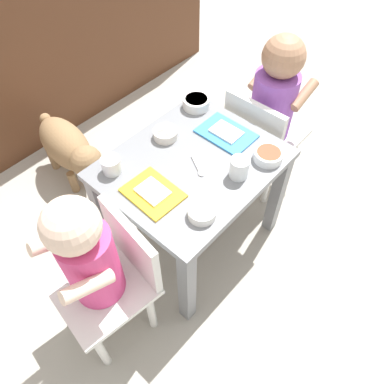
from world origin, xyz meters
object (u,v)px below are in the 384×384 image
Objects in this scene: seated_child_left at (94,260)px; cereal_bowl_left_side at (165,134)px; cereal_bowl_right_side at (268,155)px; dog at (69,147)px; dining_table at (192,179)px; veggie_bowl_near at (196,102)px; seated_child_right at (272,101)px; food_tray_left at (152,192)px; water_cup_left at (112,166)px; veggie_bowl_far at (202,212)px; water_cup_right at (239,169)px; food_tray_right at (226,133)px; spoon_by_left_tray at (198,168)px.

seated_child_left is 0.52m from cereal_bowl_left_side.
dog is at bearing 110.19° from cereal_bowl_right_side.
dining_table is 0.46m from seated_child_left.
seated_child_left is 0.72m from veggie_bowl_near.
seated_child_right is at bearing -41.14° from veggie_bowl_near.
cereal_bowl_right_side is (-0.27, -0.17, 0.02)m from seated_child_right.
seated_child_right is 0.64m from food_tray_left.
water_cup_left is 0.34m from veggie_bowl_far.
dining_table is at bearing 135.11° from cereal_bowl_right_side.
seated_child_right is at bearing -48.40° from dog.
water_cup_left is 0.62× the size of veggie_bowl_near.
veggie_bowl_near reaches higher than dining_table.
water_cup_right is at bearing -32.56° from food_tray_left.
seated_child_left is (-0.46, -0.04, 0.08)m from dining_table.
food_tray_right is (-0.27, 0.02, 0.01)m from seated_child_right.
spoon_by_left_tray is at bearing -101.01° from cereal_bowl_left_side.
food_tray_right reaches higher than dog.
dining_table is at bearing 178.19° from seated_child_right.
cereal_bowl_right_side is at bearing -97.46° from veggie_bowl_near.
water_cup_left is 0.90× the size of water_cup_right.
water_cup_left reaches higher than dog.
water_cup_left is (-0.39, 0.17, 0.02)m from food_tray_right.
cereal_bowl_left_side is (-0.03, 0.30, -0.01)m from water_cup_right.
seated_child_right reaches higher than veggie_bowl_near.
water_cup_right reaches higher than spoon_by_left_tray.
seated_child_right is 0.46m from cereal_bowl_left_side.
veggie_bowl_far is at bearing -22.65° from seated_child_left.
seated_child_right is 0.42m from water_cup_right.
veggie_bowl_far is at bearing -136.63° from veggie_bowl_near.
spoon_by_left_tray is (-0.47, -0.02, 0.01)m from seated_child_right.
dog is 0.55m from water_cup_left.
cereal_bowl_right_side is at bearing -37.35° from spoon_by_left_tray.
dining_table is 8.25× the size of water_cup_right.
water_cup_left is 0.52m from cereal_bowl_right_side.
dining_table is at bearing -179.56° from food_tray_right.
dining_table is 9.12× the size of water_cup_left.
water_cup_left reaches higher than food_tray_right.
food_tray_right is at bearing 50.35° from water_cup_right.
dining_table is 2.99× the size of food_tray_right.
cereal_bowl_right_side is 0.33m from veggie_bowl_far.
food_tray_left is 0.18m from veggie_bowl_far.
food_tray_left is (-0.18, 0.00, 0.09)m from dining_table.
dog is at bearing 131.60° from seated_child_right.
seated_child_left is 0.91m from seated_child_right.
food_tray_left is at bearing 153.47° from cereal_bowl_right_side.
water_cup_right is 0.72× the size of cereal_bowl_right_side.
food_tray_right is at bearing -43.92° from cereal_bowl_left_side.
cereal_bowl_left_side is at bearing 21.60° from seated_child_left.
water_cup_right is 0.69× the size of veggie_bowl_near.
seated_child_right is at bearing -15.48° from water_cup_left.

